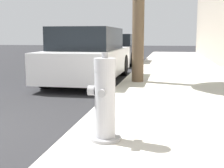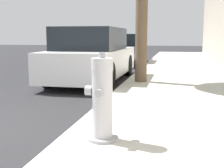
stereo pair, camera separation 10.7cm
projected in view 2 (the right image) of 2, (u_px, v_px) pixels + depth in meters
The scene contains 4 objects.
sidewalk_slab at pixel (198, 153), 3.18m from camera, with size 3.02×40.00×0.13m.
fire_hydrant at pixel (102, 101), 3.33m from camera, with size 0.36×0.34×0.95m.
parked_car_near at pixel (93, 56), 8.69m from camera, with size 1.70×4.57×1.48m.
parked_car_mid at pixel (121, 50), 14.21m from camera, with size 1.79×4.18×1.35m.
Camera 2 is at (3.25, -3.15, 1.24)m, focal length 50.00 mm.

